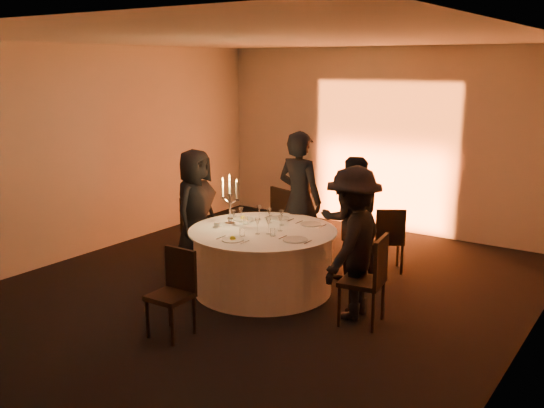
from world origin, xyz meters
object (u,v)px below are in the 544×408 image
Objects in this scene: banquet_table at (263,260)px; candelabra at (230,207)px; guest_back_right at (351,219)px; guest_left at (196,209)px; chair_left at (194,223)px; guest_right at (353,243)px; chair_back_right at (389,236)px; chair_front at (175,287)px; guest_back_left at (300,200)px; chair_right at (370,275)px; coffee_cup at (217,225)px; chair_back_left at (287,218)px.

candelabra is (-0.48, -0.03, 0.61)m from banquet_table.
guest_left is at bearing -16.07° from guest_back_right.
banquet_table is at bearing -128.15° from chair_left.
guest_right is at bearing -2.10° from candelabra.
chair_back_right is at bearing 45.40° from candelabra.
chair_left is at bearing 125.63° from chair_front.
guest_right is (1.37, -1.12, -0.10)m from guest_back_left.
chair_back_right is at bearing 69.44° from chair_front.
chair_right is at bearing -108.88° from guest_left.
chair_back_right is 0.54× the size of guest_left.
chair_front is at bearing -69.28° from coffee_cup.
chair_right is at bearing -7.74° from banquet_table.
chair_back_left is 1.37m from candelabra.
chair_front is 2.59m from guest_back_left.
chair_front is at bearing -91.43° from banquet_table.
chair_front reaches higher than banquet_table.
chair_right is 8.93× the size of coffee_cup.
chair_back_left is at bearing 110.05° from banquet_table.
chair_back_right is 0.67m from guest_back_right.
guest_back_left is 1.33m from coffee_cup.
banquet_table is at bearing 17.11° from guest_back_right.
chair_back_left is at bearing -47.19° from guest_left.
guest_left reaches higher than chair_right.
chair_back_left reaches higher than coffee_cup.
guest_back_right is at bearing 43.80° from coffee_cup.
banquet_table is 1.54m from chair_right.
guest_right reaches higher than guest_back_right.
chair_left is 0.49× the size of guest_back_left.
guest_left is at bearing -107.46° from chair_right.
banquet_table is 1.52m from chair_front.
guest_right is (2.82, -0.61, 0.33)m from chair_left.
banquet_table is 1.34m from guest_right.
guest_back_left is at bearing 163.25° from chair_back_left.
candelabra is (-0.44, 1.49, 0.49)m from chair_front.
chair_back_right is at bearing -154.37° from chair_back_left.
guest_right reaches higher than chair_left.
chair_right reaches higher than chair_back_right.
guest_left is (-1.27, 0.22, 0.43)m from banquet_table.
guest_back_right is at bearing -156.59° from guest_right.
guest_left is 14.78× the size of coffee_cup.
guest_back_right reaches higher than banquet_table.
chair_right is 2.83m from guest_left.
chair_right is 0.41m from guest_right.
candelabra reaches higher than chair_back_right.
guest_back_right is (-0.30, -0.52, 0.31)m from chair_back_right.
coffee_cup is at bearing 105.72° from chair_back_left.
chair_back_right is 2.61m from guest_left.
chair_left is at bearing 144.51° from coffee_cup.
guest_left is (-2.78, 0.43, 0.26)m from chair_right.
chair_back_right is at bearing -171.78° from chair_right.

